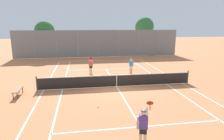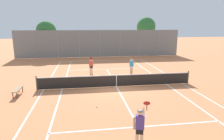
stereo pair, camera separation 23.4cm
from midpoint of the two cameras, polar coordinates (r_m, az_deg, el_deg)
name	(u,v)px [view 2 (the right image)]	position (r m, az deg, el deg)	size (l,w,h in m)	color
ground_plane	(116,87)	(15.66, 1.69, -4.76)	(120.00, 120.00, 0.00)	#CC7A4C
court_line_markings	(116,87)	(15.66, 1.69, -4.75)	(11.10, 23.90, 0.01)	silver
tennis_net	(116,80)	(15.52, 1.70, -2.96)	(12.00, 0.10, 1.07)	#474C47
player_near_side	(140,126)	(8.03, 8.81, -15.50)	(0.80, 0.71, 1.77)	beige
player_far_left	(91,65)	(19.43, -5.65, 1.46)	(0.43, 0.90, 1.77)	beige
player_far_right	(131,65)	(19.29, 5.94, 1.32)	(0.43, 0.57, 1.60)	#D8A884
loose_tennis_ball_0	(136,69)	(21.67, 7.23, 0.18)	(0.07, 0.07, 0.07)	#D1DB33
loose_tennis_ball_1	(153,68)	(22.59, 11.88, 0.52)	(0.07, 0.07, 0.07)	#D1DB33
loose_tennis_ball_3	(99,81)	(17.16, -3.45, -3.09)	(0.07, 0.07, 0.07)	#D1DB33
loose_tennis_ball_4	(97,107)	(11.90, -3.80, -10.42)	(0.07, 0.07, 0.07)	#D1DB33
courtside_bench	(18,89)	(15.06, -24.96, -5.07)	(0.36, 1.50, 0.47)	olive
back_fence	(100,44)	(29.96, -3.27, 7.53)	(24.41, 0.08, 4.00)	gray
tree_behind_left	(47,31)	(31.86, -17.97, 10.43)	(2.93, 2.93, 5.31)	brown
tree_behind_right	(147,27)	(35.28, 10.05, 11.94)	(3.16, 3.16, 6.03)	brown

